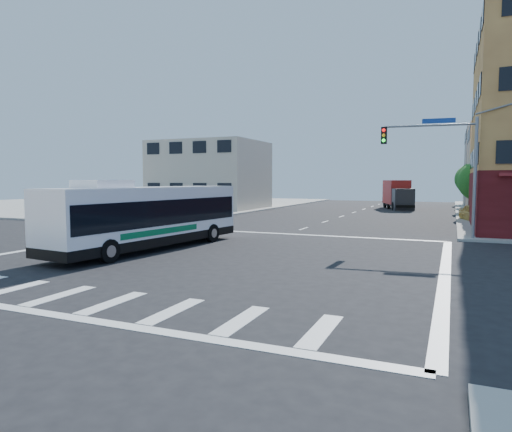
% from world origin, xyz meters
% --- Properties ---
extents(ground, '(120.00, 120.00, 0.00)m').
position_xyz_m(ground, '(0.00, 0.00, 0.00)').
color(ground, black).
rests_on(ground, ground).
extents(sidewalk_nw, '(50.00, 50.00, 0.15)m').
position_xyz_m(sidewalk_nw, '(-35.00, 35.00, 0.07)').
color(sidewalk_nw, '#99978E').
rests_on(sidewalk_nw, ground).
extents(building_west, '(12.06, 10.06, 8.00)m').
position_xyz_m(building_west, '(-17.02, 29.98, 4.01)').
color(building_west, '#BFB49F').
rests_on(building_west, ground).
extents(signal_mast_ne, '(7.91, 1.13, 8.07)m').
position_xyz_m(signal_mast_ne, '(9.08, 10.62, 4.98)').
color(signal_mast_ne, slate).
rests_on(signal_mast_ne, ground).
extents(street_tree_a, '(3.60, 3.60, 5.53)m').
position_xyz_m(street_tree_a, '(11.90, 27.92, 3.59)').
color(street_tree_a, '#332112').
rests_on(street_tree_a, ground).
extents(street_tree_b, '(3.80, 3.80, 5.79)m').
position_xyz_m(street_tree_b, '(11.90, 35.92, 3.75)').
color(street_tree_b, '#332112').
rests_on(street_tree_b, ground).
extents(street_tree_c, '(3.40, 3.40, 5.29)m').
position_xyz_m(street_tree_c, '(11.90, 43.92, 3.46)').
color(street_tree_c, '#332112').
rests_on(street_tree_c, ground).
extents(street_tree_d, '(4.00, 4.00, 6.03)m').
position_xyz_m(street_tree_d, '(11.90, 51.92, 3.88)').
color(street_tree_d, '#332112').
rests_on(street_tree_d, ground).
extents(transit_bus, '(3.71, 11.85, 3.45)m').
position_xyz_m(transit_bus, '(-4.12, 0.65, 1.69)').
color(transit_bus, black).
rests_on(transit_bus, ground).
extents(box_truck, '(4.49, 7.96, 3.45)m').
position_xyz_m(box_truck, '(3.60, 39.16, 1.67)').
color(box_truck, '#27272C').
rests_on(box_truck, ground).
extents(parked_car, '(2.84, 4.61, 1.47)m').
position_xyz_m(parked_car, '(11.46, 23.75, 0.73)').
color(parked_car, gold).
rests_on(parked_car, ground).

